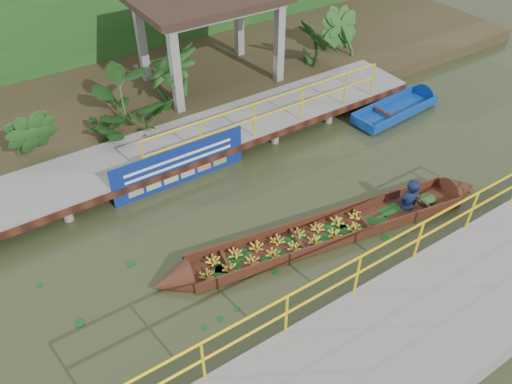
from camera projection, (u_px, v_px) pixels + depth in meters
ground at (235, 238)px, 11.46m from camera, size 80.00×80.00×0.00m
land_strip at (114, 95)px, 16.13m from camera, size 30.00×8.00×0.45m
far_dock at (168, 149)px, 13.37m from camera, size 16.00×2.06×1.66m
near_dock at (403, 342)px, 9.00m from camera, size 18.00×2.40×1.73m
pavilion at (208, 8)px, 14.97m from camera, size 4.40×3.00×3.00m
foliage_backdrop at (77, 17)px, 16.60m from camera, size 30.00×0.80×4.00m
vendor_boat at (345, 222)px, 11.49m from camera, size 8.45×2.23×2.06m
moored_blue_boat at (412, 102)px, 15.93m from camera, size 3.57×1.20×0.84m
blue_banner at (180, 166)px, 12.66m from camera, size 3.65×0.04×1.14m
tropical_plants at (173, 83)px, 14.52m from camera, size 14.36×1.36×1.69m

